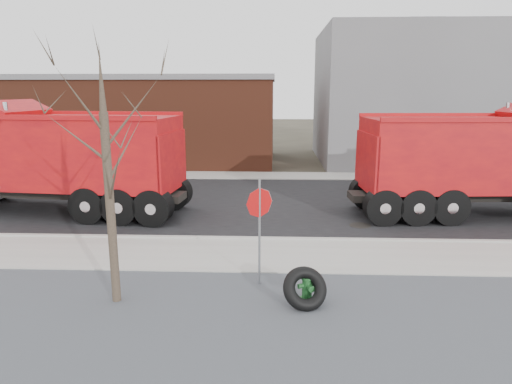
{
  "coord_description": "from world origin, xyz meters",
  "views": [
    {
      "loc": [
        0.14,
        -11.46,
        4.42
      ],
      "look_at": [
        -0.41,
        1.98,
        1.4
      ],
      "focal_mm": 32.0,
      "sensor_mm": 36.0,
      "label": 1
    }
  ],
  "objects_px": {
    "truck_tire": "(305,289)",
    "dump_truck_red_a": "(483,160)",
    "dump_truck_red_b": "(62,158)",
    "fire_hydrant": "(307,287)",
    "stop_sign": "(259,213)"
  },
  "relations": [
    {
      "from": "fire_hydrant",
      "to": "truck_tire",
      "type": "xyz_separation_m",
      "value": [
        -0.06,
        -0.24,
        0.06
      ]
    },
    {
      "from": "fire_hydrant",
      "to": "stop_sign",
      "type": "bearing_deg",
      "value": 117.06
    },
    {
      "from": "fire_hydrant",
      "to": "dump_truck_red_b",
      "type": "xyz_separation_m",
      "value": [
        -8.34,
        6.86,
        1.69
      ]
    },
    {
      "from": "stop_sign",
      "to": "dump_truck_red_b",
      "type": "distance_m",
      "value": 9.47
    },
    {
      "from": "truck_tire",
      "to": "dump_truck_red_a",
      "type": "distance_m",
      "value": 10.06
    },
    {
      "from": "truck_tire",
      "to": "dump_truck_red_a",
      "type": "xyz_separation_m",
      "value": [
        6.66,
        7.37,
        1.6
      ]
    },
    {
      "from": "fire_hydrant",
      "to": "truck_tire",
      "type": "height_order",
      "value": "truck_tire"
    },
    {
      "from": "truck_tire",
      "to": "dump_truck_red_a",
      "type": "height_order",
      "value": "dump_truck_red_a"
    },
    {
      "from": "dump_truck_red_b",
      "to": "truck_tire",
      "type": "bearing_deg",
      "value": 145.28
    },
    {
      "from": "dump_truck_red_b",
      "to": "stop_sign",
      "type": "bearing_deg",
      "value": 146.35
    },
    {
      "from": "dump_truck_red_a",
      "to": "stop_sign",
      "type": "bearing_deg",
      "value": -144.28
    },
    {
      "from": "stop_sign",
      "to": "fire_hydrant",
      "type": "bearing_deg",
      "value": -51.55
    },
    {
      "from": "truck_tire",
      "to": "dump_truck_red_b",
      "type": "bearing_deg",
      "value": 139.37
    },
    {
      "from": "truck_tire",
      "to": "dump_truck_red_b",
      "type": "xyz_separation_m",
      "value": [
        -8.27,
        7.1,
        1.63
      ]
    },
    {
      "from": "fire_hydrant",
      "to": "dump_truck_red_a",
      "type": "distance_m",
      "value": 9.86
    }
  ]
}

